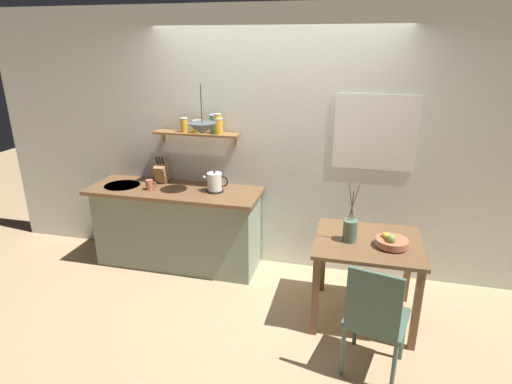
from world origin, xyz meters
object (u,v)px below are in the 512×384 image
at_px(dining_chair_near, 375,316).
at_px(twig_vase, 350,230).
at_px(fruit_bowl, 391,242).
at_px(electric_kettle, 215,182).
at_px(coffee_mug_by_sink, 150,185).
at_px(knife_block, 162,172).
at_px(pendant_lamp, 202,129).
at_px(dining_table, 367,254).

height_order(dining_chair_near, twig_vase, twig_vase).
distance_m(fruit_bowl, electric_kettle, 1.83).
xyz_separation_m(dining_chair_near, coffee_mug_by_sink, (-2.28, 1.11, 0.43)).
distance_m(dining_chair_near, knife_block, 2.69).
distance_m(coffee_mug_by_sink, pendant_lamp, 0.86).
bearing_deg(pendant_lamp, dining_table, -14.69).
xyz_separation_m(dining_chair_near, fruit_bowl, (0.12, 0.64, 0.29)).
height_order(knife_block, pendant_lamp, pendant_lamp).
bearing_deg(dining_chair_near, dining_table, 94.80).
bearing_deg(dining_chair_near, coffee_mug_by_sink, 154.00).
height_order(knife_block, coffee_mug_by_sink, knife_block).
bearing_deg(dining_table, twig_vase, -165.00).
xyz_separation_m(dining_table, knife_block, (-2.20, 0.65, 0.37)).
relative_size(dining_chair_near, electric_kettle, 3.56).
height_order(twig_vase, knife_block, twig_vase).
bearing_deg(electric_kettle, dining_table, -18.25).
height_order(dining_chair_near, fruit_bowl, dining_chair_near).
relative_size(twig_vase, knife_block, 1.74).
bearing_deg(dining_chair_near, twig_vase, 108.16).
relative_size(dining_table, pendant_lamp, 1.84).
bearing_deg(fruit_bowl, knife_block, 162.94).
bearing_deg(pendant_lamp, coffee_mug_by_sink, -177.68).
bearing_deg(fruit_bowl, electric_kettle, 161.24).
relative_size(fruit_bowl, twig_vase, 0.51).
bearing_deg(twig_vase, pendant_lamp, 162.26).
distance_m(fruit_bowl, twig_vase, 0.34).
bearing_deg(fruit_bowl, pendant_lamp, 164.45).
bearing_deg(dining_table, fruit_bowl, -23.06).
bearing_deg(fruit_bowl, twig_vase, 174.47).
xyz_separation_m(dining_table, fruit_bowl, (0.18, -0.08, 0.17)).
xyz_separation_m(fruit_bowl, electric_kettle, (-1.72, 0.58, 0.19)).
height_order(dining_table, electric_kettle, electric_kettle).
xyz_separation_m(fruit_bowl, pendant_lamp, (-1.80, 0.50, 0.75)).
relative_size(dining_table, dining_chair_near, 0.97).
bearing_deg(coffee_mug_by_sink, electric_kettle, 8.98).
relative_size(dining_chair_near, fruit_bowl, 3.50).
bearing_deg(dining_table, pendant_lamp, 165.31).
bearing_deg(twig_vase, fruit_bowl, -5.53).
distance_m(dining_chair_near, electric_kettle, 2.07).
relative_size(dining_table, coffee_mug_by_sink, 7.37).
relative_size(fruit_bowl, coffee_mug_by_sink, 2.18).
bearing_deg(fruit_bowl, dining_table, 156.94).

